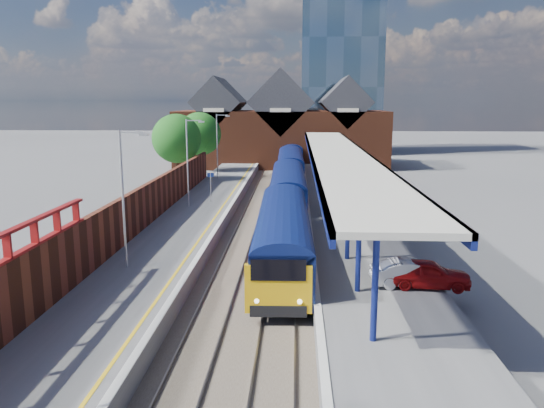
{
  "coord_description": "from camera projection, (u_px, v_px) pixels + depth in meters",
  "views": [
    {
      "loc": [
        2.21,
        -19.82,
        9.42
      ],
      "look_at": [
        0.59,
        15.1,
        2.6
      ],
      "focal_mm": 35.0,
      "sensor_mm": 36.0,
      "label": 1
    }
  ],
  "objects": [
    {
      "name": "parked_car_dark",
      "position": [
        366.0,
        217.0,
        36.09
      ],
      "size": [
        4.57,
        2.65,
        1.25
      ],
      "primitive_type": "imported",
      "rotation": [
        0.0,
        0.0,
        1.79
      ],
      "color": "black",
      "rests_on": "right_platform"
    },
    {
      "name": "lamp_post_c",
      "position": [
        189.0,
        157.0,
        42.24
      ],
      "size": [
        1.48,
        0.18,
        7.0
      ],
      "color": "#A5A8AA",
      "rests_on": "left_platform"
    },
    {
      "name": "tree_far",
      "position": [
        201.0,
        135.0,
        63.79
      ],
      "size": [
        5.2,
        5.2,
        8.1
      ],
      "color": "#382314",
      "rests_on": "ground"
    },
    {
      "name": "coping_left",
      "position": [
        227.0,
        211.0,
        40.89
      ],
      "size": [
        0.3,
        76.0,
        0.05
      ],
      "primitive_type": "cube",
      "color": "silver",
      "rests_on": "left_platform"
    },
    {
      "name": "tree_near",
      "position": [
        178.0,
        140.0,
        55.99
      ],
      "size": [
        5.2,
        5.2,
        8.1
      ],
      "color": "#382314",
      "rests_on": "ground"
    },
    {
      "name": "brick_wall",
      "position": [
        138.0,
        210.0,
        34.51
      ],
      "size": [
        0.35,
        50.0,
        3.86
      ],
      "color": "#5B2917",
      "rests_on": "left_platform"
    },
    {
      "name": "canopy",
      "position": [
        338.0,
        155.0,
        41.6
      ],
      "size": [
        4.5,
        52.0,
        4.48
      ],
      "color": "navy",
      "rests_on": "right_platform"
    },
    {
      "name": "yellow_line",
      "position": [
        219.0,
        212.0,
        40.93
      ],
      "size": [
        0.14,
        76.0,
        0.01
      ],
      "primitive_type": "cube",
      "color": "yellow",
      "rests_on": "left_platform"
    },
    {
      "name": "ballast_bed",
      "position": [
        267.0,
        224.0,
        40.94
      ],
      "size": [
        6.0,
        76.0,
        0.06
      ],
      "primitive_type": "cube",
      "color": "#473D33",
      "rests_on": "ground"
    },
    {
      "name": "coping_right",
      "position": [
        308.0,
        212.0,
        40.61
      ],
      "size": [
        0.3,
        76.0,
        0.05
      ],
      "primitive_type": "cube",
      "color": "silver",
      "rests_on": "right_platform"
    },
    {
      "name": "right_platform",
      "position": [
        345.0,
        219.0,
        40.58
      ],
      "size": [
        6.0,
        76.0,
        1.0
      ],
      "primitive_type": "cube",
      "color": "#565659",
      "rests_on": "ground"
    },
    {
      "name": "rails",
      "position": [
        267.0,
        223.0,
        40.92
      ],
      "size": [
        4.51,
        76.0,
        0.14
      ],
      "color": "slate",
      "rests_on": "ground"
    },
    {
      "name": "lamp_post_b",
      "position": [
        125.0,
        191.0,
        26.56
      ],
      "size": [
        1.48,
        0.18,
        7.0
      ],
      "color": "#A5A8AA",
      "rests_on": "left_platform"
    },
    {
      "name": "glass_tower",
      "position": [
        341.0,
        40.0,
        95.45
      ],
      "size": [
        14.2,
        14.2,
        40.3
      ],
      "color": "slate",
      "rests_on": "ground"
    },
    {
      "name": "lamp_post_d",
      "position": [
        218.0,
        142.0,
        57.93
      ],
      "size": [
        1.48,
        0.18,
        7.0
      ],
      "color": "#A5A8AA",
      "rests_on": "left_platform"
    },
    {
      "name": "train",
      "position": [
        289.0,
        173.0,
        54.13
      ],
      "size": [
        3.1,
        65.95,
        3.45
      ],
      "color": "#0B174F",
      "rests_on": "ground"
    },
    {
      "name": "station_building",
      "position": [
        282.0,
        129.0,
        77.16
      ],
      "size": [
        30.0,
        12.12,
        13.78
      ],
      "color": "#5B2917",
      "rests_on": "ground"
    },
    {
      "name": "parked_car_silver",
      "position": [
        411.0,
        273.0,
        24.45
      ],
      "size": [
        3.81,
        1.57,
        1.23
      ],
      "primitive_type": "imported",
      "rotation": [
        0.0,
        0.0,
        1.64
      ],
      "color": "#BCBCC1",
      "rests_on": "right_platform"
    },
    {
      "name": "parked_car_red",
      "position": [
        427.0,
        273.0,
        24.25
      ],
      "size": [
        4.0,
        1.96,
        1.32
      ],
      "primitive_type": "imported",
      "rotation": [
        0.0,
        0.0,
        1.46
      ],
      "color": "maroon",
      "rests_on": "right_platform"
    },
    {
      "name": "parked_car_blue",
      "position": [
        377.0,
        205.0,
        40.5
      ],
      "size": [
        4.4,
        3.36,
        1.11
      ],
      "primitive_type": "imported",
      "rotation": [
        0.0,
        0.0,
        1.13
      ],
      "color": "navy",
      "rests_on": "right_platform"
    },
    {
      "name": "ground",
      "position": [
        273.0,
        201.0,
        50.75
      ],
      "size": [
        240.0,
        240.0,
        0.0
      ],
      "primitive_type": "plane",
      "color": "#5B5B5E",
      "rests_on": "ground"
    },
    {
      "name": "platform_sign",
      "position": [
        211.0,
        182.0,
        44.58
      ],
      "size": [
        0.55,
        0.08,
        2.5
      ],
      "color": "#A5A8AA",
      "rests_on": "left_platform"
    },
    {
      "name": "left_platform",
      "position": [
        197.0,
        218.0,
        41.1
      ],
      "size": [
        5.0,
        76.0,
        1.0
      ],
      "primitive_type": "cube",
      "color": "#565659",
      "rests_on": "ground"
    }
  ]
}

